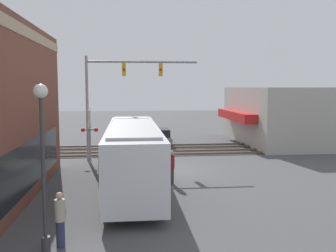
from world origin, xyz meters
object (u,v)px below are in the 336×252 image
at_px(pedestrian_near_bus, 171,167).
at_px(pedestrian_by_lamp, 60,219).
at_px(city_bus, 133,153).
at_px(crossing_signal, 90,130).
at_px(parked_car_grey, 160,137).
at_px(streetlamp, 43,154).

bearing_deg(pedestrian_near_bus, pedestrian_by_lamp, 148.99).
height_order(city_bus, pedestrian_near_bus, city_bus).
bearing_deg(pedestrian_near_bus, crossing_signal, 38.08).
xyz_separation_m(crossing_signal, pedestrian_by_lamp, (-13.84, -0.41, -1.35)).
distance_m(crossing_signal, pedestrian_by_lamp, 13.91).
bearing_deg(parked_car_grey, pedestrian_near_bus, 177.76).
bearing_deg(crossing_signal, parked_car_grey, -35.90).
relative_size(streetlamp, pedestrian_near_bus, 2.90).
distance_m(city_bus, pedestrian_by_lamp, 7.44).
height_order(crossing_signal, streetlamp, streetlamp).
bearing_deg(crossing_signal, streetlamp, -179.95).
distance_m(streetlamp, parked_car_grey, 22.57).
bearing_deg(crossing_signal, pedestrian_by_lamp, -178.28).
xyz_separation_m(city_bus, parked_car_grey, (14.45, -2.60, -1.15)).
bearing_deg(pedestrian_near_bus, streetlamp, 147.94).
bearing_deg(pedestrian_by_lamp, crossing_signal, 1.72).
height_order(streetlamp, pedestrian_by_lamp, streetlamp).
bearing_deg(streetlamp, parked_car_grey, -14.12).
bearing_deg(pedestrian_by_lamp, streetlamp, 130.29).
distance_m(parked_car_grey, pedestrian_near_bus, 13.90).
relative_size(streetlamp, parked_car_grey, 1.20).
height_order(parked_car_grey, pedestrian_by_lamp, pedestrian_by_lamp).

